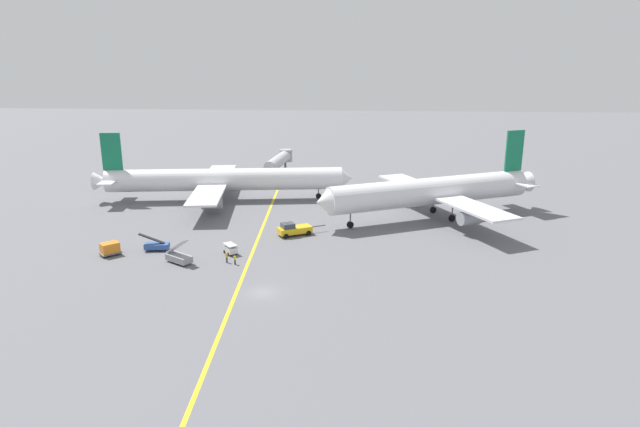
% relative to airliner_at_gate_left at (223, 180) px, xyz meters
% --- Properties ---
extents(ground_plane, '(600.00, 600.00, 0.00)m').
position_rel_airliner_at_gate_left_xyz_m(ground_plane, '(18.93, -50.90, -4.82)').
color(ground_plane, slate).
extents(taxiway_stripe, '(9.10, 119.73, 0.01)m').
position_rel_airliner_at_gate_left_xyz_m(taxiway_stripe, '(14.49, -40.90, -4.82)').
color(taxiway_stripe, yellow).
rests_on(taxiway_stripe, ground).
extents(airliner_at_gate_left, '(59.24, 42.97, 15.86)m').
position_rel_airliner_at_gate_left_xyz_m(airliner_at_gate_left, '(0.00, 0.00, 0.00)').
color(airliner_at_gate_left, silver).
rests_on(airliner_at_gate_left, ground).
extents(airliner_being_pushed, '(46.76, 39.74, 17.18)m').
position_rel_airliner_at_gate_left_xyz_m(airliner_being_pushed, '(46.38, -11.13, 0.82)').
color(airliner_being_pushed, silver).
rests_on(airliner_being_pushed, ground).
extents(pushback_tug, '(8.86, 5.86, 2.76)m').
position_rel_airliner_at_gate_left_xyz_m(pushback_tug, '(19.75, -24.79, -3.65)').
color(pushback_tug, gold).
rests_on(pushback_tug, ground).
extents(gse_container_dolly_flat, '(3.82, 3.82, 2.15)m').
position_rel_airliner_at_gate_left_xyz_m(gse_container_dolly_flat, '(-9.20, -38.14, -3.65)').
color(gse_container_dolly_flat, slate).
rests_on(gse_container_dolly_flat, ground).
extents(gse_belt_loader_portside, '(5.03, 2.26, 3.02)m').
position_rel_airliner_at_gate_left_xyz_m(gse_belt_loader_portside, '(-2.45, -35.10, -3.99)').
color(gse_belt_loader_portside, '#2D5199').
rests_on(gse_belt_loader_portside, ground).
extents(gse_stair_truck_yellow, '(4.87, 4.09, 4.06)m').
position_rel_airliner_at_gate_left_xyz_m(gse_stair_truck_yellow, '(3.39, -40.61, -3.79)').
color(gse_stair_truck_yellow, gray).
rests_on(gse_stair_truck_yellow, ground).
extents(gse_baggage_cart_near_cluster, '(2.95, 3.11, 1.71)m').
position_rel_airliner_at_gate_left_xyz_m(gse_baggage_cart_near_cluster, '(10.55, -35.81, -3.96)').
color(gse_baggage_cart_near_cluster, silver).
rests_on(gse_baggage_cart_near_cluster, ground).
extents(ground_crew_wing_walker_right, '(0.48, 0.36, 1.73)m').
position_rel_airliner_at_gate_left_xyz_m(ground_crew_wing_walker_right, '(10.97, -39.86, -3.92)').
color(ground_crew_wing_walker_right, '#2D3351').
rests_on(ground_crew_wing_walker_right, ground).
extents(ground_crew_ramp_agent_by_cones, '(0.36, 0.49, 1.57)m').
position_rel_airliner_at_gate_left_xyz_m(ground_crew_ramp_agent_by_cones, '(12.48, -40.57, -4.01)').
color(ground_crew_ramp_agent_by_cones, '#2D3351').
rests_on(ground_crew_ramp_agent_by_cones, ground).
extents(jet_bridge, '(4.94, 21.60, 6.25)m').
position_rel_airliner_at_gate_left_xyz_m(jet_bridge, '(8.52, 29.53, -0.35)').
color(jet_bridge, '#B7B7BC').
rests_on(jet_bridge, ground).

